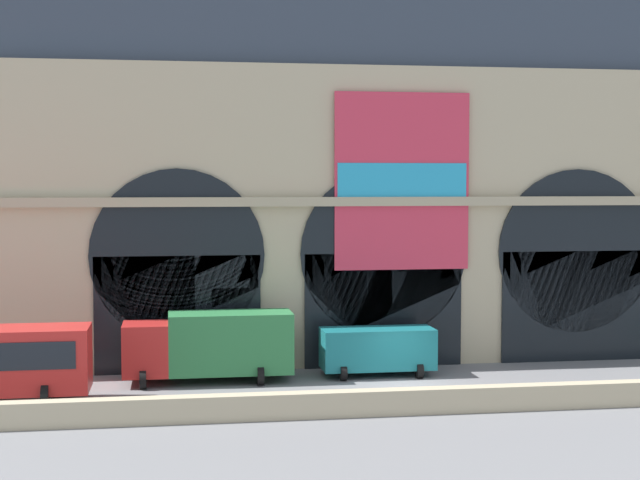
% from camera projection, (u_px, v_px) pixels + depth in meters
% --- Properties ---
extents(ground_plane, '(200.00, 200.00, 0.00)m').
position_uv_depth(ground_plane, '(408.00, 388.00, 41.44)').
color(ground_plane, slate).
extents(quay_parapet_wall, '(90.00, 0.70, 0.98)m').
position_uv_depth(quay_parapet_wall, '(437.00, 400.00, 36.98)').
color(quay_parapet_wall, '#BCAD8C').
rests_on(quay_parapet_wall, ground).
extents(station_building, '(41.37, 5.01, 18.74)m').
position_uv_depth(station_building, '(375.00, 180.00, 48.10)').
color(station_building, '#BCAD8C').
rests_on(station_building, ground).
extents(box_truck_midwest, '(7.50, 2.91, 3.12)m').
position_uv_depth(box_truck_midwest, '(210.00, 344.00, 42.62)').
color(box_truck_midwest, red).
rests_on(box_truck_midwest, ground).
extents(van_center, '(5.20, 2.48, 2.20)m').
position_uv_depth(van_center, '(377.00, 349.00, 44.07)').
color(van_center, '#19727A').
rests_on(van_center, ground).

